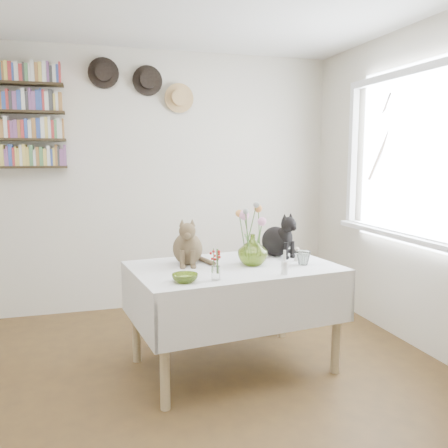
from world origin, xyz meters
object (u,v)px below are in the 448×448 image
object	(u,v)px
black_cat	(276,233)
dining_table	(234,291)
tabby_cat	(188,240)
bookshelf_unit	(4,116)
flower_vase	(253,250)

from	to	relation	value
black_cat	dining_table	bearing A→B (deg)	-175.55
tabby_cat	bookshelf_unit	distance (m)	2.11
black_cat	flower_vase	distance (m)	0.38
dining_table	tabby_cat	bearing A→B (deg)	154.06
black_cat	bookshelf_unit	world-z (taller)	bookshelf_unit
black_cat	bookshelf_unit	size ratio (longest dim) A/B	0.34
tabby_cat	black_cat	distance (m)	0.71
flower_vase	bookshelf_unit	xyz separation A→B (m)	(-1.75, 1.51, 0.99)
tabby_cat	flower_vase	bearing A→B (deg)	-8.59
black_cat	bookshelf_unit	bearing A→B (deg)	122.90
tabby_cat	black_cat	bearing A→B (deg)	19.48
bookshelf_unit	flower_vase	bearing A→B (deg)	-40.95
tabby_cat	flower_vase	distance (m)	0.46
dining_table	flower_vase	bearing A→B (deg)	-8.12
dining_table	tabby_cat	xyz separation A→B (m)	(-0.29, 0.14, 0.35)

